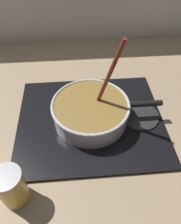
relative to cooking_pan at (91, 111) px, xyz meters
name	(u,v)px	position (x,y,z in m)	size (l,w,h in m)	color
ground	(56,161)	(-0.14, -0.15, -0.08)	(2.40, 1.60, 0.04)	#9E8466
hob_plate	(90,120)	(0.00, 0.00, -0.05)	(0.56, 0.48, 0.01)	black
burner_ring	(90,118)	(0.00, 0.00, -0.04)	(0.20, 0.20, 0.01)	#592D0C
spare_burner	(139,115)	(0.19, 0.00, -0.04)	(0.16, 0.16, 0.01)	#262628
cooking_pan	(91,111)	(0.00, 0.00, 0.00)	(0.41, 0.29, 0.34)	silver
condiment_jar	(11,187)	(-0.25, -0.28, 0.01)	(0.08, 0.08, 0.13)	gold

